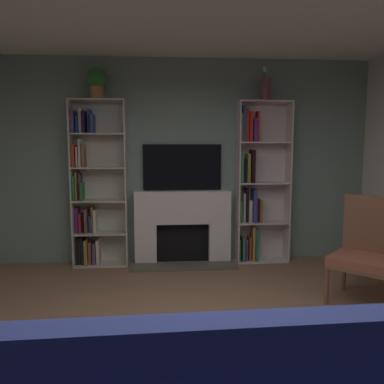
# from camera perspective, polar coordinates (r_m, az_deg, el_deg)

# --- Properties ---
(wall_back_accent) EXTENTS (5.40, 0.06, 2.83)m
(wall_back_accent) POSITION_cam_1_polar(r_m,az_deg,el_deg) (5.38, -1.51, 4.56)
(wall_back_accent) COLOR gray
(wall_back_accent) RESTS_ON ground_plane
(fireplace) EXTENTS (1.43, 0.51, 1.01)m
(fireplace) POSITION_cam_1_polar(r_m,az_deg,el_deg) (5.35, -1.40, -4.96)
(fireplace) COLOR white
(fireplace) RESTS_ON ground_plane
(tv) EXTENTS (1.08, 0.06, 0.64)m
(tv) POSITION_cam_1_polar(r_m,az_deg,el_deg) (5.32, -1.47, 3.72)
(tv) COLOR black
(tv) RESTS_ON fireplace
(bookshelf_left) EXTENTS (0.73, 0.29, 2.24)m
(bookshelf_left) POSITION_cam_1_polar(r_m,az_deg,el_deg) (5.35, -14.51, 0.48)
(bookshelf_left) COLOR beige
(bookshelf_left) RESTS_ON ground_plane
(bookshelf_right) EXTENTS (0.73, 0.28, 2.24)m
(bookshelf_right) POSITION_cam_1_polar(r_m,az_deg,el_deg) (5.43, 9.50, 1.09)
(bookshelf_right) COLOR silver
(bookshelf_right) RESTS_ON ground_plane
(potted_plant) EXTENTS (0.27, 0.27, 0.40)m
(potted_plant) POSITION_cam_1_polar(r_m,az_deg,el_deg) (5.32, -14.08, 15.72)
(potted_plant) COLOR #AD7943
(potted_plant) RESTS_ON bookshelf_left
(vase_with_flowers) EXTENTS (0.13, 0.13, 0.47)m
(vase_with_flowers) POSITION_cam_1_polar(r_m,az_deg,el_deg) (5.43, 10.90, 14.91)
(vase_with_flowers) COLOR brown
(vase_with_flowers) RESTS_ON bookshelf_right
(armchair) EXTENTS (0.87, 0.87, 1.11)m
(armchair) POSITION_cam_1_polar(r_m,az_deg,el_deg) (4.41, 25.23, -7.96)
(armchair) COLOR brown
(armchair) RESTS_ON ground_plane
(coffee_table) EXTENTS (0.77, 0.51, 0.44)m
(coffee_table) POSITION_cam_1_polar(r_m,az_deg,el_deg) (2.38, 3.26, -25.20)
(coffee_table) COLOR brown
(coffee_table) RESTS_ON ground_plane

